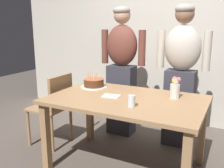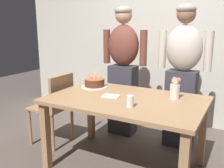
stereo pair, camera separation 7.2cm
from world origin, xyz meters
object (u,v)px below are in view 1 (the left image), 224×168
(birthday_cake, at_px, (94,83))
(water_glass_near, at_px, (132,101))
(dining_chair, at_px, (55,104))
(napkin_stack, at_px, (111,96))
(person_woman_cardigan, at_px, (181,74))
(flower_vase, at_px, (175,87))
(person_man_bearded, at_px, (122,69))

(birthday_cake, height_order, water_glass_near, birthday_cake)
(birthday_cake, relative_size, dining_chair, 0.34)
(napkin_stack, distance_m, dining_chair, 0.83)
(person_woman_cardigan, distance_m, dining_chair, 1.53)
(napkin_stack, relative_size, dining_chair, 0.19)
(birthday_cake, distance_m, flower_vase, 0.92)
(birthday_cake, height_order, flower_vase, flower_vase)
(napkin_stack, relative_size, person_woman_cardigan, 0.10)
(napkin_stack, distance_m, flower_vase, 0.63)
(person_woman_cardigan, bearing_deg, water_glass_near, 77.97)
(water_glass_near, relative_size, person_woman_cardigan, 0.06)
(person_man_bearded, bearing_deg, napkin_stack, 107.56)
(napkin_stack, xyz_separation_m, person_man_bearded, (-0.25, 0.78, 0.13))
(person_woman_cardigan, bearing_deg, dining_chair, 27.80)
(flower_vase, distance_m, person_woman_cardigan, 0.56)
(person_man_bearded, bearing_deg, flower_vase, 146.16)
(napkin_stack, distance_m, person_man_bearded, 0.82)
(water_glass_near, distance_m, dining_chair, 1.17)
(birthday_cake, height_order, person_woman_cardigan, person_woman_cardigan)
(water_glass_near, xyz_separation_m, napkin_stack, (-0.31, 0.21, -0.05))
(birthday_cake, bearing_deg, dining_chair, -161.01)
(water_glass_near, bearing_deg, person_man_bearded, 119.26)
(birthday_cake, xyz_separation_m, napkin_stack, (0.34, -0.24, -0.04))
(napkin_stack, relative_size, flower_vase, 0.79)
(napkin_stack, distance_m, person_woman_cardigan, 0.94)
(person_man_bearded, bearing_deg, water_glass_near, 119.26)
(napkin_stack, bearing_deg, dining_chair, 173.90)
(water_glass_near, xyz_separation_m, flower_vase, (0.27, 0.43, 0.06))
(person_man_bearded, relative_size, person_woman_cardigan, 1.00)
(flower_vase, relative_size, person_woman_cardigan, 0.13)
(flower_vase, bearing_deg, napkin_stack, -158.80)
(dining_chair, bearing_deg, person_man_bearded, 141.46)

